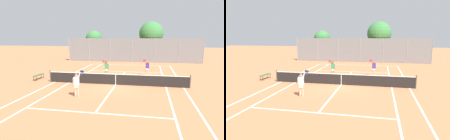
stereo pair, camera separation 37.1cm
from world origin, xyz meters
TOP-DOWN VIEW (x-y plane):
  - ground_plane at (0.00, 0.00)m, footprint 120.00×120.00m
  - court_line_markings at (0.00, 0.00)m, footprint 11.10×23.90m
  - tennis_net at (0.00, 0.00)m, footprint 12.00×0.10m
  - player_near_side at (-2.00, -3.81)m, footprint 0.62×0.77m
  - player_far_left at (-1.50, 3.11)m, footprint 0.56×0.82m
  - player_far_right at (2.53, 4.29)m, footprint 0.70×0.73m
  - loose_tennis_ball_0 at (0.07, 5.25)m, footprint 0.07×0.07m
  - loose_tennis_ball_1 at (-0.95, -3.31)m, footprint 0.07×0.07m
  - courtside_bench at (-7.52, 0.69)m, footprint 0.36×1.50m
  - back_fence at (0.00, 15.29)m, footprint 21.17×0.08m
  - tree_behind_left at (-6.80, 17.18)m, footprint 2.78×2.78m
  - tree_behind_right at (2.76, 17.12)m, footprint 3.87×3.87m

SIDE VIEW (x-z plane):
  - ground_plane at x=0.00m, z-range 0.00..0.00m
  - court_line_markings at x=0.00m, z-range 0.00..0.01m
  - loose_tennis_ball_0 at x=0.07m, z-range 0.00..0.07m
  - loose_tennis_ball_1 at x=-0.95m, z-range 0.00..0.07m
  - courtside_bench at x=-7.52m, z-range 0.18..0.64m
  - tennis_net at x=0.00m, z-range -0.03..1.04m
  - player_near_side at x=-2.00m, z-range 0.04..1.81m
  - player_far_left at x=-1.50m, z-range 0.04..1.81m
  - player_far_right at x=2.53m, z-range 0.04..1.81m
  - back_fence at x=0.00m, z-range 0.00..3.76m
  - tree_behind_left at x=-6.80m, z-range 1.00..6.01m
  - tree_behind_right at x=2.76m, z-range 1.17..7.57m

